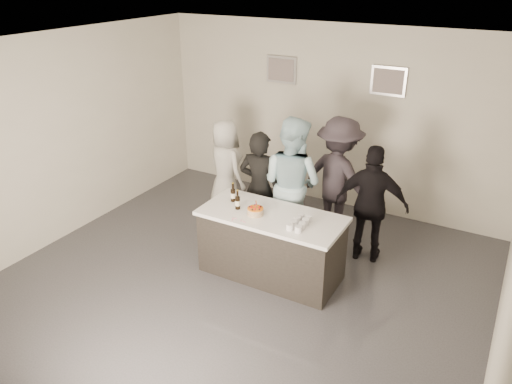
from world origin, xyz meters
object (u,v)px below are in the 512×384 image
person_main_black (260,188)px  person_guest_back (338,179)px  beer_bottle_a (233,192)px  person_guest_right (372,205)px  cake (255,212)px  beer_bottle_b (238,200)px  person_guest_left (226,168)px  bar_counter (271,245)px  person_main_blue (292,183)px

person_main_black → person_guest_back: size_ratio=0.92×
beer_bottle_a → person_guest_right: (1.63, 0.93, -0.19)m
person_main_black → beer_bottle_a: bearing=79.6°
cake → person_main_black: (-0.39, 0.82, -0.08)m
beer_bottle_b → person_guest_left: person_guest_left is taller
beer_bottle_a → person_guest_left: bearing=126.6°
bar_counter → person_main_black: size_ratio=1.08×
person_main_black → cake: bearing=110.9°
cake → beer_bottle_a: bearing=156.5°
beer_bottle_b → person_main_blue: person_main_blue is taller
person_guest_left → cake: bearing=158.0°
person_main_blue → person_guest_back: size_ratio=1.05×
person_guest_back → person_main_black: bearing=54.9°
beer_bottle_b → person_guest_left: size_ratio=0.16×
cake → person_guest_left: (-1.33, 1.38, -0.14)m
cake → person_guest_left: size_ratio=0.13×
cake → person_main_blue: size_ratio=0.11×
bar_counter → person_guest_back: size_ratio=1.00×
person_guest_right → beer_bottle_b: bearing=28.3°
beer_bottle_b → person_guest_right: (1.45, 1.10, -0.19)m
beer_bottle_b → person_guest_right: size_ratio=0.15×
person_guest_back → beer_bottle_a: bearing=70.5°
beer_bottle_b → person_guest_right: 1.83m
bar_counter → person_guest_left: (-1.51, 1.28, 0.35)m
cake → bar_counter: bearing=30.3°
cake → person_main_blue: bearing=87.0°
person_guest_left → person_guest_right: size_ratio=0.95×
bar_counter → person_guest_left: size_ratio=1.17×
beer_bottle_b → person_main_blue: (0.33, 0.93, -0.05)m
beer_bottle_a → cake: bearing=-23.5°
bar_counter → person_guest_right: bearing=45.8°
person_guest_back → bar_counter: bearing=93.0°
bar_counter → person_main_black: person_main_black is taller
person_main_black → person_guest_left: size_ratio=1.08×
person_main_blue → person_guest_left: 1.46m
bar_counter → beer_bottle_a: beer_bottle_a is taller
person_guest_right → cake: bearing=35.1°
beer_bottle_a → beer_bottle_b: (0.17, -0.17, 0.00)m
bar_counter → beer_bottle_a: (-0.63, 0.09, 0.58)m
bar_counter → person_guest_right: size_ratio=1.11×
beer_bottle_b → person_main_black: (-0.11, 0.79, -0.17)m
cake → beer_bottle_a: beer_bottle_a is taller
cake → person_main_black: person_main_black is taller
beer_bottle_b → person_guest_right: person_guest_right is taller
beer_bottle_b → person_guest_back: 1.73m
bar_counter → beer_bottle_b: bearing=-170.6°
bar_counter → person_guest_right: person_guest_right is taller
person_main_blue → person_guest_right: (1.12, 0.17, -0.14)m
beer_bottle_a → person_guest_right: 1.88m
person_main_black → person_main_blue: (0.44, 0.14, 0.12)m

